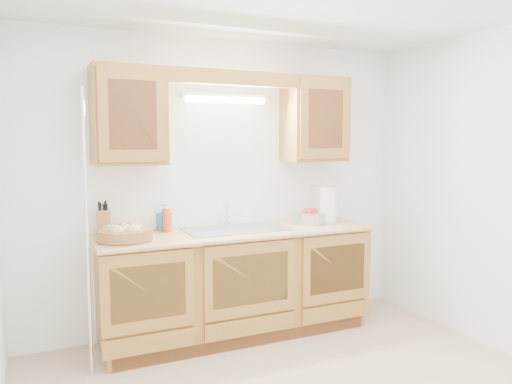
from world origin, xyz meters
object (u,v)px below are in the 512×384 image
knife_block (104,223)px  apple_bowl (309,217)px  paper_towel (328,205)px  fruit_basket (125,233)px

knife_block → apple_bowl: knife_block is taller
paper_towel → apple_bowl: (-0.19, 0.03, -0.10)m
fruit_basket → paper_towel: (1.81, 0.06, 0.10)m
fruit_basket → paper_towel: bearing=1.9°
knife_block → fruit_basket: bearing=-63.4°
fruit_basket → knife_block: (-0.11, 0.27, 0.04)m
fruit_basket → paper_towel: paper_towel is taller
paper_towel → apple_bowl: bearing=172.3°
fruit_basket → knife_block: bearing=112.8°
paper_towel → apple_bowl: 0.21m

